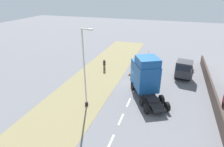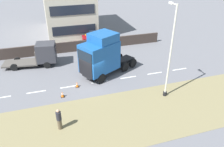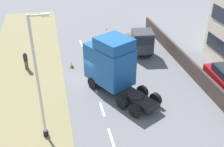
# 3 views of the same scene
# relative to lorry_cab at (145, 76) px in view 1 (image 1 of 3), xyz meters

# --- Properties ---
(ground_plane) EXTENTS (120.00, 120.00, 0.00)m
(ground_plane) POSITION_rel_lorry_cab_xyz_m (-1.33, 1.30, -2.39)
(ground_plane) COLOR slate
(ground_plane) RESTS_ON ground
(grass_verge) EXTENTS (7.00, 44.00, 0.01)m
(grass_verge) POSITION_rel_lorry_cab_xyz_m (-7.33, 1.30, -2.38)
(grass_verge) COLOR olive
(grass_verge) RESTS_ON ground
(lane_markings) EXTENTS (0.16, 21.00, 0.00)m
(lane_markings) POSITION_rel_lorry_cab_xyz_m (-1.33, 0.60, -2.39)
(lane_markings) COLOR white
(lane_markings) RESTS_ON ground
(boundary_wall) EXTENTS (0.25, 24.00, 1.45)m
(boundary_wall) POSITION_rel_lorry_cab_xyz_m (7.67, 1.30, -1.67)
(boundary_wall) COLOR #382D28
(boundary_wall) RESTS_ON ground
(lorry_cab) EXTENTS (5.35, 7.10, 4.90)m
(lorry_cab) POSITION_rel_lorry_cab_xyz_m (0.00, 0.00, 0.00)
(lorry_cab) COLOR black
(lorry_cab) RESTS_ON ground
(flatbed_truck) EXTENTS (2.87, 6.39, 2.72)m
(flatbed_truck) POSITION_rel_lorry_cab_xyz_m (4.56, 6.05, -0.95)
(flatbed_truck) COLOR #333338
(flatbed_truck) RESTS_ON ground
(lamp_post) EXTENTS (1.29, 0.35, 8.47)m
(lamp_post) POSITION_rel_lorry_cab_xyz_m (-5.52, -4.67, 1.53)
(lamp_post) COLOR black
(lamp_post) RESTS_ON ground
(pedestrian) EXTENTS (0.39, 0.39, 1.83)m
(pedestrian) POSITION_rel_lorry_cab_xyz_m (-7.18, 5.25, -1.49)
(pedestrian) COLOR brown
(pedestrian) RESTS_ON ground
(traffic_cone_lead) EXTENTS (0.36, 0.36, 0.58)m
(traffic_cone_lead) POSITION_rel_lorry_cab_xyz_m (-2.94, 4.62, -2.11)
(traffic_cone_lead) COLOR black
(traffic_cone_lead) RESTS_ON ground
(traffic_cone_trailing) EXTENTS (0.36, 0.36, 0.58)m
(traffic_cone_trailing) POSITION_rel_lorry_cab_xyz_m (-1.60, 3.02, -2.11)
(traffic_cone_trailing) COLOR black
(traffic_cone_trailing) RESTS_ON ground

